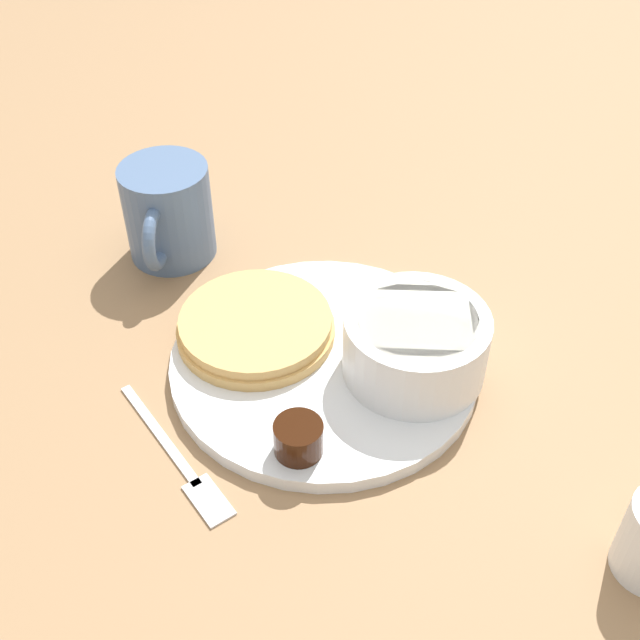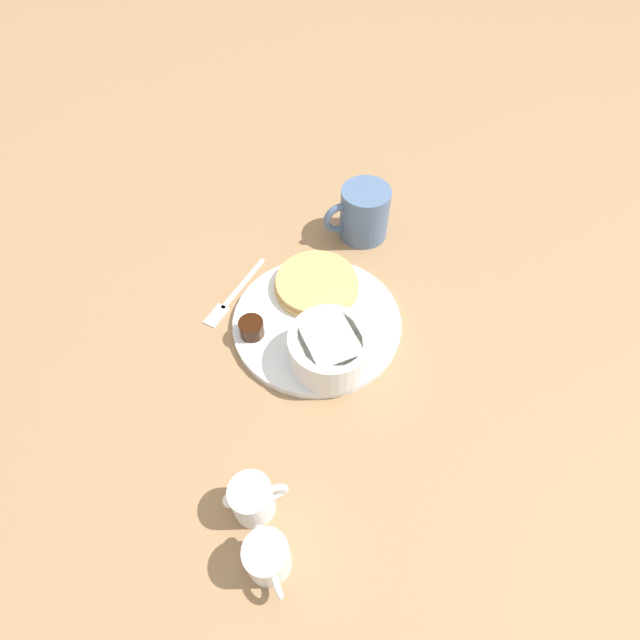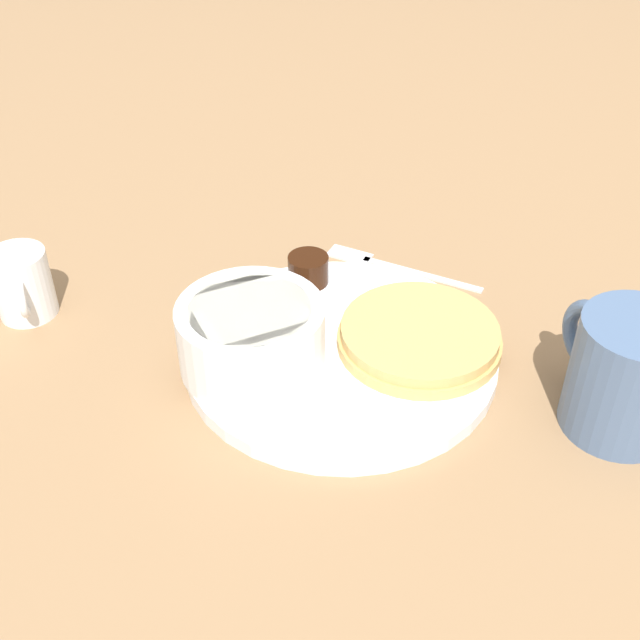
% 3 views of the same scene
% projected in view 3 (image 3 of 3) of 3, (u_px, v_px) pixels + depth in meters
% --- Properties ---
extents(ground_plane, '(4.00, 4.00, 0.00)m').
position_uv_depth(ground_plane, '(341.00, 359.00, 0.63)').
color(ground_plane, '#93704C').
extents(plate, '(0.24, 0.24, 0.01)m').
position_uv_depth(plate, '(341.00, 353.00, 0.62)').
color(plate, white).
rests_on(plate, ground_plane).
extents(pancake_stack, '(0.13, 0.13, 0.02)m').
position_uv_depth(pancake_stack, '(420.00, 340.00, 0.61)').
color(pancake_stack, tan).
rests_on(pancake_stack, plate).
extents(bowl, '(0.11, 0.11, 0.05)m').
position_uv_depth(bowl, '(251.00, 334.00, 0.59)').
color(bowl, white).
rests_on(bowl, plate).
extents(syrup_cup, '(0.03, 0.03, 0.02)m').
position_uv_depth(syrup_cup, '(308.00, 269.00, 0.68)').
color(syrup_cup, black).
rests_on(syrup_cup, plate).
extents(butter_ramekin, '(0.04, 0.04, 0.04)m').
position_uv_depth(butter_ramekin, '(224.00, 342.00, 0.60)').
color(butter_ramekin, white).
rests_on(butter_ramekin, plate).
extents(coffee_mug, '(0.08, 0.11, 0.09)m').
position_uv_depth(coffee_mug, '(625.00, 374.00, 0.54)').
color(coffee_mug, slate).
rests_on(coffee_mug, ground_plane).
extents(creamer_pitcher_near, '(0.05, 0.07, 0.06)m').
position_uv_depth(creamer_pitcher_near, '(22.00, 283.00, 0.66)').
color(creamer_pitcher_near, white).
rests_on(creamer_pitcher_near, ground_plane).
extents(fork, '(0.14, 0.08, 0.00)m').
position_uv_depth(fork, '(385.00, 264.00, 0.73)').
color(fork, silver).
rests_on(fork, ground_plane).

